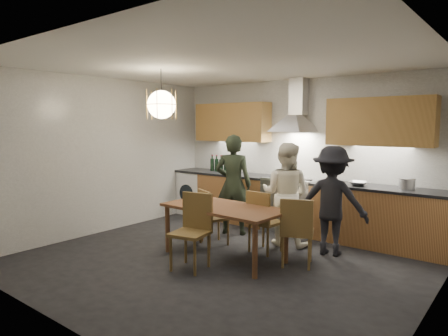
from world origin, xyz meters
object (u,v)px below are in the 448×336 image
Objects in this scene: chair_front at (193,225)px; wine_bottles at (223,164)px; dining_table at (224,212)px; mixing_bowl at (358,184)px; person_mid at (286,194)px; chair_back_left at (210,213)px; stock_pot at (407,184)px; person_left at (233,185)px; person_right at (332,201)px.

chair_front is 1.48× the size of wine_bottles.
wine_bottles is at bearing 130.67° from dining_table.
chair_front is 2.82m from wine_bottles.
mixing_bowl reaches higher than chair_front.
person_mid reaches higher than mixing_bowl.
chair_front reaches higher than chair_back_left.
mixing_bowl is at bearing -172.54° from stock_pot.
person_left reaches higher than person_mid.
person_right is 5.53× the size of mixing_bowl.
person_mid is at bearing -116.94° from chair_back_left.
dining_table is at bearing 70.16° from chair_front.
wine_bottles is (-2.57, 0.82, 0.30)m from person_right.
chair_back_left is 3.90× the size of stock_pot.
wine_bottles is at bearing -35.76° from person_mid.
chair_front is 3.44× the size of mixing_bowl.
person_mid is (0.98, 0.00, -0.05)m from person_left.
chair_back_left is 2.88m from stock_pot.
person_left is at bearing -162.67° from stock_pot.
dining_table is 2.67× the size of wine_bottles.
person_left is at bearing 97.52° from chair_front.
dining_table is 1.11m from person_mid.
chair_back_left is at bearing -147.98° from stock_pot.
stock_pot is at bearing -146.46° from person_right.
stock_pot reaches higher than chair_front.
person_right is at bearing 168.76° from person_mid.
person_right is (1.71, 0.01, -0.07)m from person_left.
person_left is (-0.54, 1.58, 0.29)m from chair_front.
person_right reaches higher than mixing_bowl.
person_left is at bearing -58.80° from chair_back_left.
wine_bottles is (-3.35, 0.04, 0.08)m from stock_pot.
chair_back_left is 1.90m from wine_bottles.
wine_bottles is at bearing 177.21° from mixing_bowl.
chair_back_left is 1.18m from person_mid.
wine_bottles is at bearing -34.63° from chair_back_left.
dining_table is 2.03× the size of chair_back_left.
person_mid is 1.72m from stock_pot.
wine_bottles is (-1.48, 1.86, 0.43)m from dining_table.
chair_front is at bearing 62.73° from person_mid.
person_mid is 0.73m from person_right.
mixing_bowl is (1.74, 1.42, 0.45)m from chair_back_left.
chair_back_left is 3.06× the size of mixing_bowl.
person_left is 1.09× the size of person_right.
person_mid is 1.11m from mixing_bowl.
dining_table is 1.11× the size of person_mid.
dining_table is 0.55m from chair_front.
wine_bottles reaches higher than chair_back_left.
person_right is at bearing -131.87° from chair_back_left.
person_mid is 7.17× the size of stock_pot.
chair_back_left is at bearing 13.23° from person_right.
dining_table is 1.13× the size of person_right.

